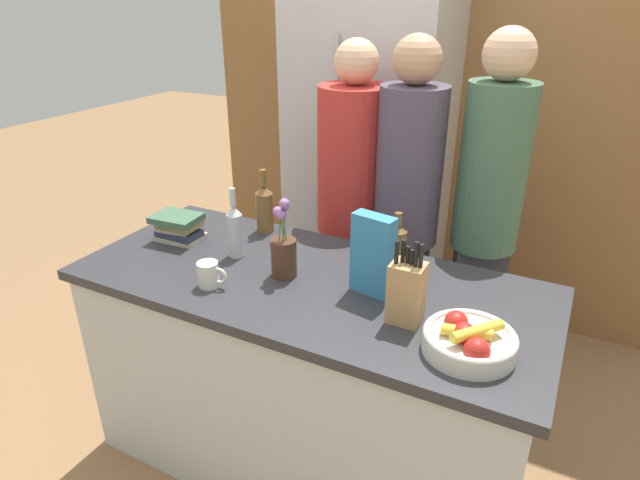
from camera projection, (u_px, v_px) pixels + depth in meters
ground_plane at (310, 455)px, 2.37m from camera, size 14.00×14.00×0.00m
kitchen_island at (309, 374)px, 2.18m from camera, size 1.78×0.77×0.90m
back_wall_wood at (439, 98)px, 3.12m from camera, size 2.98×0.12×2.60m
refrigerator at (369, 154)px, 3.06m from camera, size 0.83×0.63×2.05m
fruit_bowl at (468, 340)px, 1.57m from camera, size 0.28×0.28×0.11m
knife_block at (406, 291)px, 1.70m from camera, size 0.11×0.09×0.29m
flower_vase at (284, 252)px, 1.98m from camera, size 0.10×0.10×0.31m
cereal_box at (373, 255)px, 1.84m from camera, size 0.16×0.09×0.29m
coffee_mug at (209, 274)px, 1.93m from camera, size 0.11×0.08×0.09m
book_stack at (179, 227)px, 2.28m from camera, size 0.21×0.17×0.12m
bottle_oil at (397, 241)px, 2.10m from camera, size 0.08×0.08×0.20m
bottle_vinegar at (235, 230)px, 2.12m from camera, size 0.06×0.06×0.29m
bottle_wine at (265, 207)px, 2.34m from camera, size 0.08×0.08×0.28m
person_at_sink at (353, 201)px, 2.57m from camera, size 0.34×0.34×1.69m
person_in_blue at (406, 208)px, 2.40m from camera, size 0.29×0.29×1.72m
person_in_red_tee at (487, 211)px, 2.30m from camera, size 0.28×0.28×1.76m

